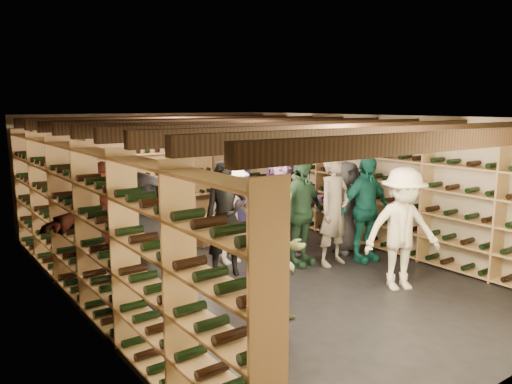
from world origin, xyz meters
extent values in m
plane|color=black|center=(0.00, 0.00, 0.00)|extent=(8.00, 8.00, 0.00)
cube|color=#C3B397|center=(0.00, 4.00, 1.20)|extent=(5.50, 0.02, 2.40)
cube|color=#C3B397|center=(0.00, -4.00, 1.20)|extent=(5.50, 0.02, 2.40)
cube|color=#C3B397|center=(-2.75, 0.00, 1.20)|extent=(0.02, 8.00, 2.40)
cube|color=#C3B397|center=(2.75, 0.00, 1.20)|extent=(0.02, 8.00, 2.40)
cube|color=beige|center=(0.00, 0.00, 2.40)|extent=(5.50, 8.00, 0.01)
cube|color=black|center=(0.00, -3.50, 2.26)|extent=(5.40, 0.12, 0.18)
cube|color=black|center=(0.00, -2.62, 2.26)|extent=(5.40, 0.12, 0.18)
cube|color=black|center=(0.00, -1.75, 2.26)|extent=(5.40, 0.12, 0.18)
cube|color=black|center=(0.00, -0.88, 2.26)|extent=(5.40, 0.12, 0.18)
cube|color=black|center=(0.00, 0.00, 2.26)|extent=(5.40, 0.12, 0.18)
cube|color=black|center=(0.00, 0.88, 2.26)|extent=(5.40, 0.12, 0.18)
cube|color=black|center=(0.00, 1.75, 2.26)|extent=(5.40, 0.12, 0.18)
cube|color=black|center=(0.00, 2.62, 2.26)|extent=(5.40, 0.12, 0.18)
cube|color=black|center=(0.00, 3.50, 2.26)|extent=(5.40, 0.12, 0.18)
cube|color=#9F744D|center=(-2.57, 0.00, 1.07)|extent=(0.32, 7.50, 2.15)
cube|color=#9F744D|center=(2.57, 0.00, 1.07)|extent=(0.32, 7.50, 2.15)
cube|color=#9F744D|center=(0.00, 3.83, 1.07)|extent=(4.70, 0.30, 2.15)
cube|color=tan|center=(-1.37, 2.34, 0.09)|extent=(0.58, 0.48, 0.17)
cube|color=tan|center=(-1.37, 2.34, 0.26)|extent=(0.58, 0.48, 0.17)
cube|color=tan|center=(-1.37, 2.34, 0.43)|extent=(0.58, 0.48, 0.17)
cube|color=tan|center=(0.10, 1.77, 0.09)|extent=(0.58, 0.48, 0.17)
cube|color=tan|center=(0.10, 1.77, 0.26)|extent=(0.58, 0.48, 0.17)
cube|color=tan|center=(0.10, 1.77, 0.43)|extent=(0.58, 0.48, 0.17)
cube|color=tan|center=(0.25, 1.80, 0.09)|extent=(0.57, 0.46, 0.17)
imported|color=black|center=(-2.18, -0.78, 0.91)|extent=(0.90, 0.60, 1.82)
imported|color=black|center=(-0.47, 0.10, 0.88)|extent=(0.75, 0.64, 1.75)
imported|color=#4D512F|center=(-0.90, -1.77, 0.83)|extent=(0.90, 0.75, 1.67)
imported|color=beige|center=(1.20, -1.86, 0.87)|extent=(1.29, 1.05, 1.73)
imported|color=#196F63|center=(1.77, -0.66, 0.88)|extent=(1.05, 0.49, 1.76)
imported|color=brown|center=(-2.18, 0.48, 0.91)|extent=(1.77, 0.94, 1.83)
imported|color=#211B40|center=(0.47, 1.22, 0.94)|extent=(1.07, 0.88, 1.88)
imported|color=gray|center=(1.21, -0.51, 0.91)|extent=(0.71, 0.51, 1.82)
imported|color=#B8B3A8|center=(-0.11, 0.53, 0.85)|extent=(1.12, 0.68, 1.69)
imported|color=#23462E|center=(0.74, -0.23, 0.87)|extent=(1.08, 0.57, 1.75)
imported|color=#825790|center=(0.78, 0.32, 0.92)|extent=(1.79, 1.05, 1.84)
imported|color=#2E2E33|center=(1.87, -0.12, 0.81)|extent=(0.84, 0.60, 1.62)
camera|label=1|loc=(-4.40, -6.16, 2.58)|focal=35.00mm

